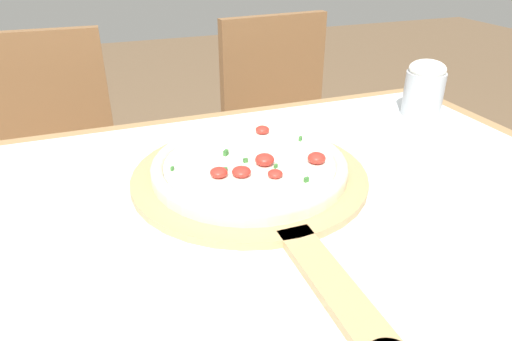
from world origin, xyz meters
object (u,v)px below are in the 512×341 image
object	(u,v)px
chair_right	(284,133)
flour_cup	(424,88)
pizza_peel	(255,182)
pizza	(250,165)
chair_left	(52,168)

from	to	relation	value
chair_right	flour_cup	world-z (taller)	flour_cup
pizza_peel	pizza	size ratio (longest dim) A/B	1.92
chair_left	flour_cup	xyz separation A→B (m)	(0.82, -0.56, 0.32)
flour_cup	chair_left	bearing A→B (deg)	145.84
pizza_peel	pizza	distance (m)	0.03
flour_cup	chair_right	bearing A→B (deg)	97.74
pizza	chair_left	distance (m)	0.84
pizza_peel	flour_cup	world-z (taller)	flour_cup
pizza_peel	chair_right	xyz separation A→B (m)	(0.38, 0.73, -0.26)
pizza_peel	pizza	bearing A→B (deg)	89.00
pizza_peel	chair_left	bearing A→B (deg)	116.83
pizza_peel	chair_left	xyz separation A→B (m)	(-0.37, 0.73, -0.26)
pizza	chair_left	world-z (taller)	chair_left
pizza_peel	chair_right	distance (m)	0.86
pizza_peel	chair_right	world-z (taller)	chair_right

